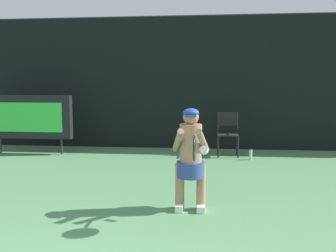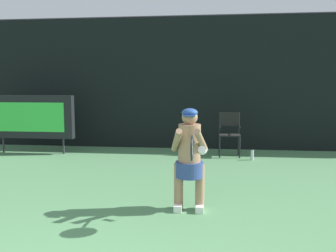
% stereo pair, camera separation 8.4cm
% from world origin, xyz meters
% --- Properties ---
extents(backdrop_screen, '(18.00, 0.12, 3.66)m').
position_xyz_m(backdrop_screen, '(0.00, 8.50, 1.81)').
color(backdrop_screen, black).
rests_on(backdrop_screen, ground).
extents(scoreboard, '(2.20, 0.21, 1.50)m').
position_xyz_m(scoreboard, '(-3.18, 7.26, 0.95)').
color(scoreboard, black).
rests_on(scoreboard, ground).
extents(umpire_chair, '(0.52, 0.44, 1.08)m').
position_xyz_m(umpire_chair, '(1.87, 7.49, 0.62)').
color(umpire_chair, black).
rests_on(umpire_chair, ground).
extents(water_bottle, '(0.07, 0.07, 0.27)m').
position_xyz_m(water_bottle, '(2.39, 7.03, 0.12)').
color(water_bottle, silver).
rests_on(water_bottle, ground).
extents(tennis_player, '(0.53, 0.60, 1.43)m').
position_xyz_m(tennis_player, '(1.10, 3.45, 0.77)').
color(tennis_player, white).
rests_on(tennis_player, ground).
extents(tennis_racket, '(0.03, 0.60, 0.31)m').
position_xyz_m(tennis_racket, '(1.17, 2.80, 1.00)').
color(tennis_racket, black).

